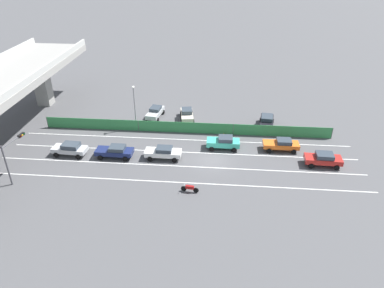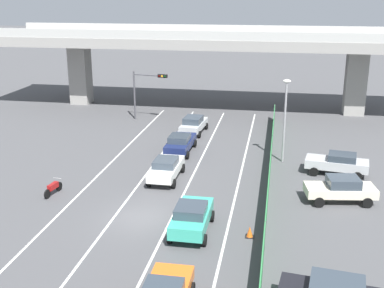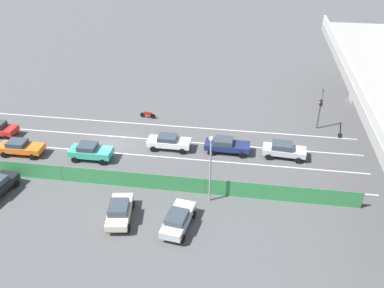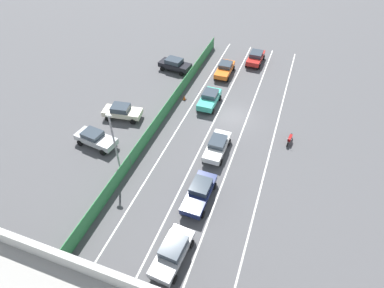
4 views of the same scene
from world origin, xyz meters
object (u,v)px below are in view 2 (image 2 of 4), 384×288
Objects in this scene: car_sedan_white at (166,168)px; motorcycle at (53,188)px; car_taxi_teal at (192,217)px; traffic_cone at (250,232)px; parked_wagon_silver at (338,163)px; traffic_light at (146,86)px; parked_sedan_cream at (341,188)px; car_sedan_silver at (194,124)px; street_lamp at (285,112)px; car_sedan_navy at (180,142)px.

car_sedan_white reaches higher than motorcycle.
car_taxi_teal is 7.06× the size of traffic_cone.
parked_wagon_silver is 7.53× the size of traffic_cone.
car_sedan_white is 0.92× the size of traffic_light.
motorcycle is 0.43× the size of parked_sedan_cream.
car_sedan_silver reaches higher than motorcycle.
car_sedan_silver is 14.84m from parked_wagon_silver.
motorcycle is (-6.43, -15.77, -0.43)m from car_sedan_silver.
street_lamp reaches higher than traffic_cone.
car_taxi_teal is 0.95× the size of parked_sedan_cream.
motorcycle is 19.88m from traffic_light.
car_taxi_teal is 0.96× the size of car_sedan_silver.
car_sedan_navy is at bearing 166.41° from parked_wagon_silver.
parked_sedan_cream is 0.70× the size of street_lamp.
parked_wagon_silver reaches higher than car_sedan_white.
street_lamp is at bearing 116.97° from parked_sedan_cream.
motorcycle is at bearing -149.36° from car_sedan_white.
motorcycle is (-6.36, -9.95, -0.40)m from car_sedan_navy.
traffic_light reaches higher than traffic_cone.
car_sedan_silver is 20.34m from traffic_cone.
street_lamp is (4.84, 12.65, 3.02)m from car_taxi_teal.
traffic_cone is (6.52, -13.46, -0.58)m from car_sedan_navy.
parked_sedan_cream is at bearing -33.63° from car_sedan_navy.
car_sedan_navy is 0.73× the size of street_lamp.
traffic_cone is at bearing -132.97° from parked_sedan_cream.
traffic_light is (-17.47, 12.58, 2.66)m from parked_wagon_silver.
car_sedan_white is 2.31× the size of motorcycle.
traffic_light is at bearing 117.28° from traffic_cone.
car_sedan_navy is at bearing -90.66° from car_sedan_silver.
motorcycle is at bearing -112.18° from car_sedan_silver.
traffic_cone is at bearing -49.70° from car_sedan_white.
car_taxi_teal is at bearing -129.54° from parked_wagon_silver.
traffic_light reaches higher than parked_sedan_cream.
motorcycle is 0.43× the size of parked_wagon_silver.
car_sedan_silver is 0.69× the size of street_lamp.
street_lamp is (8.13, -6.63, 3.05)m from car_sedan_silver.
street_lamp reaches higher than parked_wagon_silver.
parked_wagon_silver is at bearing -35.76° from traffic_light.
traffic_light reaches higher than motorcycle.
car_taxi_teal is 3.22m from traffic_cone.
street_lamp reaches higher than car_sedan_navy.
car_sedan_silver is 2.28× the size of motorcycle.
traffic_light is (-5.64, 15.71, 2.68)m from car_sedan_white.
car_sedan_white is 0.99× the size of parked_wagon_silver.
car_sedan_navy is 1.03× the size of parked_wagon_silver.
motorcycle is at bearing 160.13° from car_taxi_teal.
traffic_light is (-17.18, 17.49, 2.65)m from parked_sedan_cream.
car_taxi_teal reaches higher than motorcycle.
street_lamp is at bearing 69.07° from car_taxi_teal.
car_sedan_navy is at bearing 104.02° from car_taxi_teal.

